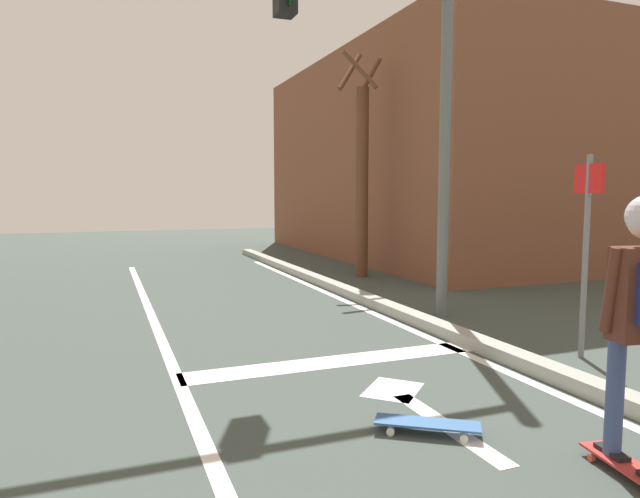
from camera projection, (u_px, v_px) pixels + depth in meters
lane_line_center at (201, 434)px, 4.08m from camera, size 0.12×20.00×0.01m
lane_line_curbside at (532, 383)px, 5.19m from camera, size 0.12×20.00×0.01m
stop_bar at (335, 361)px, 5.85m from camera, size 3.20×0.40×0.01m
lane_arrow_stem at (447, 426)px, 4.22m from camera, size 0.16×1.40×0.01m
lane_arrow_head at (393, 390)px, 5.01m from camera, size 0.71×0.71×0.01m
curb_strip at (553, 373)px, 5.27m from camera, size 0.24×24.00×0.14m
skateboard at (633, 470)px, 3.42m from camera, size 0.32×0.79×0.08m
spare_skateboard at (427, 424)px, 4.09m from camera, size 0.74×0.59×0.09m
traffic_signal_mast at (377, 67)px, 7.35m from camera, size 4.75×0.34×5.05m
street_sign_post at (587, 226)px, 5.87m from camera, size 0.13×0.44×2.16m
roadside_tree at (362, 174)px, 11.68m from camera, size 1.01×1.03×4.73m
building_block at (514, 162)px, 17.10m from camera, size 12.01×11.01×5.48m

